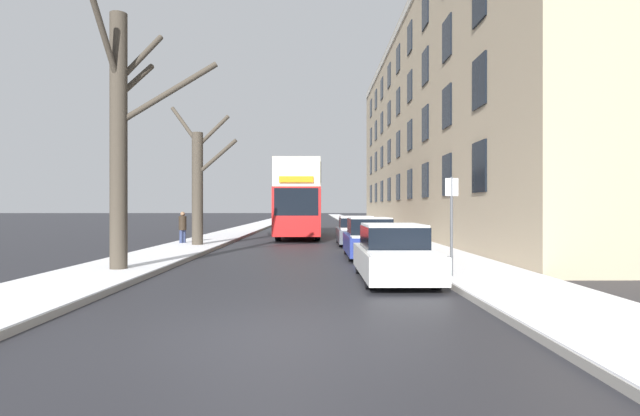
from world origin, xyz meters
TOP-DOWN VIEW (x-y plane):
  - ground_plane at (0.00, 0.00)m, footprint 320.00×320.00m
  - sidewalk_left at (-5.07, 53.00)m, footprint 2.71×130.00m
  - sidewalk_right at (5.07, 53.00)m, footprint 2.71×130.00m
  - terrace_facade_right at (10.92, 27.67)m, footprint 9.10×44.46m
  - bare_tree_left_0 at (-4.74, 6.71)m, footprint 2.92×2.56m
  - bare_tree_left_1 at (-4.74, 15.69)m, footprint 3.47×1.74m
  - double_decker_bus at (-0.37, 23.94)m, footprint 2.57×10.96m
  - parked_car_0 at (2.64, 5.51)m, footprint 1.73×4.44m
  - parked_car_1 at (2.64, 11.29)m, footprint 1.75×4.28m
  - parked_car_2 at (2.64, 17.61)m, footprint 1.85×4.46m
  - pedestrian_left_sidewalk at (-5.75, 16.77)m, footprint 0.36×0.36m
  - street_sign_post at (4.02, 5.13)m, footprint 0.32×0.07m

SIDE VIEW (x-z plane):
  - ground_plane at x=0.00m, z-range 0.00..0.00m
  - sidewalk_left at x=-5.07m, z-range 0.00..0.16m
  - sidewalk_right at x=5.07m, z-range 0.00..0.16m
  - parked_car_0 at x=2.64m, z-range -0.06..1.38m
  - parked_car_2 at x=2.64m, z-range -0.05..1.38m
  - parked_car_1 at x=2.64m, z-range -0.06..1.43m
  - pedestrian_left_sidewalk at x=-5.75m, z-range 0.08..1.74m
  - street_sign_post at x=4.02m, z-range 0.19..2.80m
  - double_decker_bus at x=-0.37m, z-range 0.29..4.81m
  - bare_tree_left_1 at x=-4.74m, z-range -0.36..6.34m
  - bare_tree_left_0 at x=-4.74m, z-range 0.28..7.52m
  - terrace_facade_right at x=10.92m, z-range 0.00..14.94m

